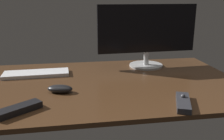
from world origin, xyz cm
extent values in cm
cube|color=#4C301C|center=(0.00, 0.00, 1.00)|extent=(140.00, 84.00, 2.00)
cylinder|color=#BDBDBD|center=(30.01, 25.90, 2.57)|extent=(20.46, 20.46, 1.13)
cylinder|color=#BDBDBD|center=(30.01, 25.90, 7.14)|extent=(3.23, 3.23, 8.01)
cube|color=black|center=(30.01, 25.90, 25.30)|extent=(60.33, 5.19, 28.33)
cube|color=white|center=(-34.98, 17.45, 2.94)|extent=(35.42, 13.30, 1.88)
ellipsoid|color=black|center=(-21.16, -10.82, 3.72)|extent=(12.68, 8.77, 3.44)
cube|color=#2D2D33|center=(27.89, -33.08, 3.16)|extent=(11.22, 18.43, 2.33)
sphere|color=#3F3F44|center=(28.94, -30.36, 4.67)|extent=(1.96, 1.96, 1.96)
cube|color=black|center=(-35.93, -29.46, 3.29)|extent=(17.30, 14.87, 2.59)
camera|label=1|loc=(-15.22, -121.10, 44.29)|focal=40.81mm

